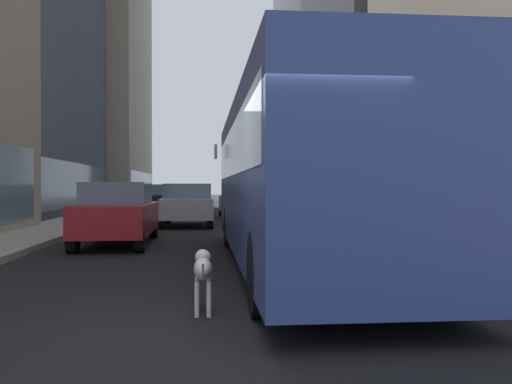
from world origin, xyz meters
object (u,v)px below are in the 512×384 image
at_px(car_white_van, 240,200).
at_px(transit_bus, 298,173).
at_px(car_silver_sedan, 188,205).
at_px(car_grey_wagon, 244,195).
at_px(car_black_suv, 161,200).
at_px(pedestrian_in_coat, 489,209).
at_px(car_red_coupe, 118,213).
at_px(car_blue_hatchback, 194,196).
at_px(dalmatian_dog, 203,269).
at_px(pedestrian_with_handbag, 469,207).

bearing_deg(car_white_van, transit_bus, -90.00).
distance_m(car_silver_sedan, car_grey_wagon, 25.52).
bearing_deg(car_grey_wagon, car_black_suv, -108.25).
height_order(car_white_van, pedestrian_in_coat, pedestrian_in_coat).
xyz_separation_m(car_red_coupe, pedestrian_in_coat, (8.59, -2.70, 0.19)).
xyz_separation_m(car_silver_sedan, car_black_suv, (-1.60, 8.22, -0.00)).
relative_size(car_blue_hatchback, car_black_suv, 1.01).
xyz_separation_m(car_grey_wagon, dalmatian_dog, (-3.42, -39.76, -0.31)).
distance_m(car_grey_wagon, pedestrian_with_handbag, 33.86).
height_order(car_silver_sedan, car_grey_wagon, same).
distance_m(car_black_suv, pedestrian_in_coat, 19.60).
bearing_deg(pedestrian_in_coat, car_red_coupe, 162.58).
distance_m(car_white_van, dalmatian_dog, 20.54).
bearing_deg(car_white_van, pedestrian_in_coat, -73.29).
relative_size(car_red_coupe, car_silver_sedan, 1.12).
bearing_deg(car_blue_hatchback, car_silver_sedan, -90.00).
bearing_deg(dalmatian_dog, pedestrian_in_coat, 38.86).
bearing_deg(transit_bus, car_white_van, 90.00).
bearing_deg(car_grey_wagon, car_red_coupe, -99.96).
relative_size(transit_bus, car_black_suv, 2.78).
distance_m(transit_bus, car_white_van, 16.65).
relative_size(car_red_coupe, car_white_van, 0.95).
xyz_separation_m(car_silver_sedan, car_white_van, (2.40, 5.90, 0.00)).
height_order(car_grey_wagon, car_white_van, same).
bearing_deg(pedestrian_in_coat, car_blue_hatchback, 104.77).
height_order(car_black_suv, car_white_van, same).
bearing_deg(pedestrian_with_handbag, car_black_suv, 117.02).
bearing_deg(car_white_van, dalmatian_dog, -95.08).
relative_size(car_grey_wagon, car_white_van, 0.91).
xyz_separation_m(car_white_van, pedestrian_with_handbag, (4.54, -14.43, 0.19)).
bearing_deg(car_red_coupe, car_blue_hatchback, 86.16).
relative_size(car_white_van, pedestrian_in_coat, 2.75).
xyz_separation_m(car_blue_hatchback, dalmatian_dog, (0.58, -31.68, -0.31)).
relative_size(car_blue_hatchback, car_grey_wagon, 0.99).
relative_size(car_grey_wagon, pedestrian_in_coat, 2.49).
xyz_separation_m(car_blue_hatchback, car_silver_sedan, (0.00, -17.13, -0.00)).
bearing_deg(pedestrian_with_handbag, car_silver_sedan, 129.15).
relative_size(dalmatian_dog, pedestrian_with_handbag, 0.57).
height_order(transit_bus, car_red_coupe, transit_bus).
bearing_deg(dalmatian_dog, car_grey_wagon, 85.09).
bearing_deg(car_white_van, car_black_suv, 149.88).
bearing_deg(car_grey_wagon, car_white_van, -94.74).
bearing_deg(pedestrian_in_coat, car_white_van, 106.71).
bearing_deg(car_white_van, car_blue_hatchback, 102.07).
relative_size(car_blue_hatchback, pedestrian_with_handbag, 2.48).
bearing_deg(car_grey_wagon, dalmatian_dog, -94.91).
bearing_deg(dalmatian_dog, car_black_suv, 95.47).
xyz_separation_m(car_blue_hatchback, car_black_suv, (-1.60, -8.90, -0.00)).
distance_m(car_blue_hatchback, car_grey_wagon, 9.02).
relative_size(transit_bus, car_grey_wagon, 2.74).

